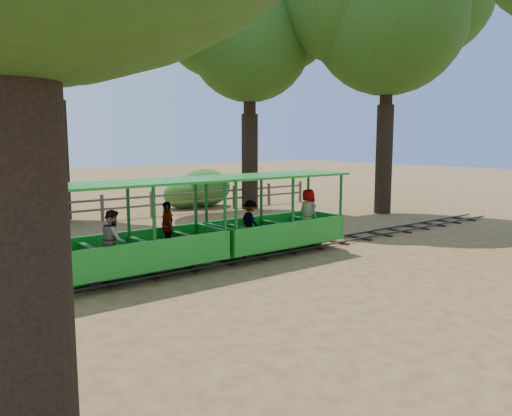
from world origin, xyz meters
TOP-DOWN VIEW (x-y plane):
  - ground at (0.00, 0.00)m, footprint 90.00×90.00m
  - track at (0.00, 0.00)m, footprint 22.00×1.00m
  - carriage_front at (-3.18, -0.01)m, footprint 3.89×1.59m
  - carriage_rear at (0.75, 0.00)m, footprint 3.89×1.59m
  - oak_ne at (5.47, 7.57)m, footprint 6.67×5.87m
  - oak_e at (8.97, 3.08)m, footprint 7.77×6.84m
  - fence at (0.00, 8.00)m, footprint 18.10×0.10m
  - shrub_mid_w at (-3.22, 9.30)m, footprint 2.58×1.99m
  - shrub_mid_e at (3.15, 9.30)m, footprint 1.80×1.39m
  - shrub_east at (4.29, 9.30)m, footprint 2.48×1.90m

SIDE VIEW (x-z plane):
  - ground at x=0.00m, z-range 0.00..0.00m
  - track at x=0.00m, z-range 0.02..0.12m
  - fence at x=0.00m, z-range 0.08..1.08m
  - shrub_mid_e at x=3.15m, z-range 0.00..1.25m
  - carriage_front at x=-3.18m, z-range -0.19..1.83m
  - carriage_rear at x=0.75m, z-range -0.19..1.83m
  - shrub_east at x=4.29m, z-range 0.00..1.71m
  - shrub_mid_w at x=-3.22m, z-range 0.00..1.79m
  - oak_ne at x=5.47m, z-range 2.55..12.49m
  - oak_e at x=8.97m, z-range 2.69..13.68m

